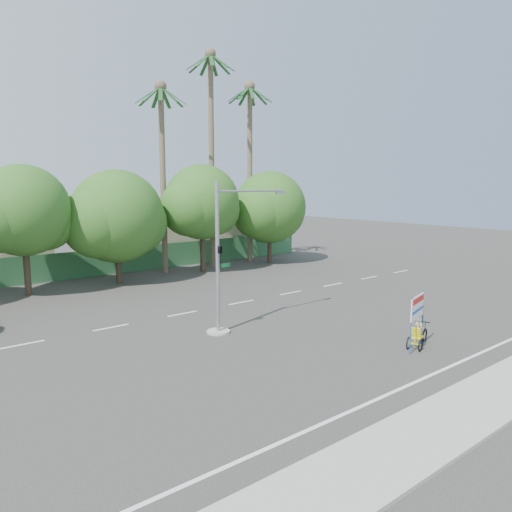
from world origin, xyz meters
TOP-DOWN VIEW (x-y plane):
  - ground at (0.00, 0.00)m, footprint 120.00×120.00m
  - sidewalk_near at (0.00, -7.50)m, footprint 50.00×2.40m
  - fence at (0.00, 21.50)m, footprint 38.00×0.08m
  - building_right at (8.00, 26.00)m, footprint 14.00×8.00m
  - tree_left at (-7.05, 18.00)m, footprint 6.66×5.60m
  - tree_center at (-1.05, 18.00)m, footprint 7.62×6.40m
  - tree_right at (5.95, 18.00)m, footprint 6.90×5.80m
  - tree_far_right at (12.95, 18.00)m, footprint 7.38×6.20m
  - palm_tall at (8.00, 19.50)m, footprint 3.73×3.79m
  - palm_mid at (12.00, 19.50)m, footprint 3.73×3.79m
  - palm_short at (3.50, 19.50)m, footprint 3.73×3.79m
  - traffic_signal at (-2.20, 3.98)m, footprint 4.72×1.10m
  - trike_billboard at (2.79, -3.12)m, footprint 2.38×0.96m

SIDE VIEW (x-z plane):
  - ground at x=0.00m, z-range 0.00..0.00m
  - sidewalk_near at x=0.00m, z-range 0.00..0.12m
  - trike_billboard at x=2.79m, z-range -0.24..2.18m
  - fence at x=0.00m, z-range 0.00..2.00m
  - building_right at x=8.00m, z-range 0.00..3.60m
  - traffic_signal at x=-2.20m, z-range -0.58..6.42m
  - tree_center at x=-1.05m, z-range 0.54..8.39m
  - tree_far_right at x=12.95m, z-range 0.68..8.61m
  - tree_left at x=-7.05m, z-range 1.02..9.09m
  - tree_right at x=5.95m, z-range 1.06..9.42m
  - palm_short at x=3.50m, z-range 1.64..16.09m
  - palm_mid at x=12.00m, z-range 1.67..17.12m
  - palm_tall at x=8.00m, z-range 1.74..19.19m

